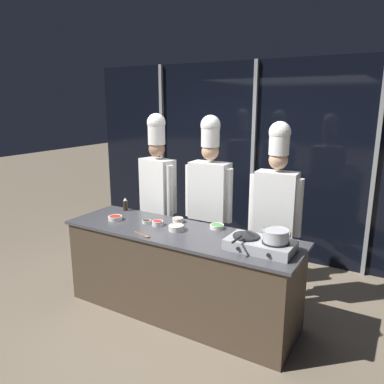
{
  "coord_description": "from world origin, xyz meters",
  "views": [
    {
      "loc": [
        1.91,
        -2.97,
        2.17
      ],
      "look_at": [
        0.0,
        0.25,
        1.25
      ],
      "focal_mm": 35.0,
      "sensor_mm": 36.0,
      "label": 1
    }
  ],
  "objects_px": {
    "chef_line": "(276,201)",
    "stock_pot": "(276,235)",
    "portable_stove": "(260,245)",
    "prep_bowl_scallions": "(217,226)",
    "prep_bowl_bell_pepper": "(158,223)",
    "prep_bowl_chicken": "(176,227)",
    "prep_bowl_shrimp": "(178,220)",
    "chef_sous": "(210,190)",
    "prep_bowl_chili_flakes": "(115,218)",
    "chef_head": "(157,184)",
    "serving_spoon_slotted": "(145,235)",
    "prep_bowl_soy_glaze": "(147,221)",
    "frying_pan": "(246,234)",
    "squeeze_bottle_soy": "(125,204)"
  },
  "relations": [
    {
      "from": "chef_line",
      "to": "stock_pot",
      "type": "bearing_deg",
      "value": 105.86
    },
    {
      "from": "portable_stove",
      "to": "prep_bowl_scallions",
      "type": "xyz_separation_m",
      "value": [
        -0.58,
        0.31,
        -0.02
      ]
    },
    {
      "from": "stock_pot",
      "to": "prep_bowl_bell_pepper",
      "type": "bearing_deg",
      "value": 176.39
    },
    {
      "from": "stock_pot",
      "to": "prep_bowl_chicken",
      "type": "xyz_separation_m",
      "value": [
        -1.04,
        0.05,
        -0.13
      ]
    },
    {
      "from": "prep_bowl_shrimp",
      "to": "prep_bowl_bell_pepper",
      "type": "bearing_deg",
      "value": -123.17
    },
    {
      "from": "chef_sous",
      "to": "chef_line",
      "type": "xyz_separation_m",
      "value": [
        0.8,
        -0.04,
        -0.01
      ]
    },
    {
      "from": "prep_bowl_chili_flakes",
      "to": "chef_line",
      "type": "distance_m",
      "value": 1.73
    },
    {
      "from": "stock_pot",
      "to": "prep_bowl_shrimp",
      "type": "distance_m",
      "value": 1.2
    },
    {
      "from": "prep_bowl_scallions",
      "to": "chef_head",
      "type": "height_order",
      "value": "chef_head"
    },
    {
      "from": "prep_bowl_chili_flakes",
      "to": "chef_sous",
      "type": "distance_m",
      "value": 1.11
    },
    {
      "from": "prep_bowl_chicken",
      "to": "serving_spoon_slotted",
      "type": "distance_m",
      "value": 0.34
    },
    {
      "from": "prep_bowl_soy_glaze",
      "to": "prep_bowl_chicken",
      "type": "bearing_deg",
      "value": -4.43
    },
    {
      "from": "prep_bowl_chili_flakes",
      "to": "frying_pan",
      "type": "bearing_deg",
      "value": -0.12
    },
    {
      "from": "prep_bowl_scallions",
      "to": "serving_spoon_slotted",
      "type": "distance_m",
      "value": 0.74
    },
    {
      "from": "chef_sous",
      "to": "stock_pot",
      "type": "bearing_deg",
      "value": 142.42
    },
    {
      "from": "squeeze_bottle_soy",
      "to": "chef_sous",
      "type": "xyz_separation_m",
      "value": [
        0.89,
        0.44,
        0.19
      ]
    },
    {
      "from": "squeeze_bottle_soy",
      "to": "prep_bowl_chili_flakes",
      "type": "distance_m",
      "value": 0.37
    },
    {
      "from": "frying_pan",
      "to": "chef_sous",
      "type": "relative_size",
      "value": 0.21
    },
    {
      "from": "chef_head",
      "to": "chef_sous",
      "type": "bearing_deg",
      "value": -162.67
    },
    {
      "from": "squeeze_bottle_soy",
      "to": "prep_bowl_chicken",
      "type": "distance_m",
      "value": 0.95
    },
    {
      "from": "stock_pot",
      "to": "chef_line",
      "type": "height_order",
      "value": "chef_line"
    },
    {
      "from": "prep_bowl_shrimp",
      "to": "serving_spoon_slotted",
      "type": "xyz_separation_m",
      "value": [
        -0.05,
        -0.52,
        -0.02
      ]
    },
    {
      "from": "portable_stove",
      "to": "frying_pan",
      "type": "relative_size",
      "value": 1.4
    },
    {
      "from": "prep_bowl_chicken",
      "to": "frying_pan",
      "type": "bearing_deg",
      "value": -4.1
    },
    {
      "from": "chef_sous",
      "to": "prep_bowl_chili_flakes",
      "type": "bearing_deg",
      "value": 44.58
    },
    {
      "from": "chef_head",
      "to": "portable_stove",
      "type": "bearing_deg",
      "value": 167.64
    },
    {
      "from": "prep_bowl_scallions",
      "to": "prep_bowl_shrimp",
      "type": "distance_m",
      "value": 0.45
    },
    {
      "from": "squeeze_bottle_soy",
      "to": "prep_bowl_chicken",
      "type": "relative_size",
      "value": 0.99
    },
    {
      "from": "prep_bowl_chicken",
      "to": "prep_bowl_bell_pepper",
      "type": "distance_m",
      "value": 0.25
    },
    {
      "from": "prep_bowl_soy_glaze",
      "to": "prep_bowl_bell_pepper",
      "type": "xyz_separation_m",
      "value": [
        0.15,
        -0.0,
        0.01
      ]
    },
    {
      "from": "prep_bowl_soy_glaze",
      "to": "chef_head",
      "type": "bearing_deg",
      "value": 115.54
    },
    {
      "from": "stock_pot",
      "to": "prep_bowl_shrimp",
      "type": "relative_size",
      "value": 2.12
    },
    {
      "from": "prep_bowl_bell_pepper",
      "to": "portable_stove",
      "type": "bearing_deg",
      "value": -4.03
    },
    {
      "from": "prep_bowl_chili_flakes",
      "to": "chef_line",
      "type": "xyz_separation_m",
      "value": [
        1.55,
        0.73,
        0.23
      ]
    },
    {
      "from": "prep_bowl_scallions",
      "to": "chef_sous",
      "type": "height_order",
      "value": "chef_sous"
    },
    {
      "from": "chef_head",
      "to": "prep_bowl_chili_flakes",
      "type": "bearing_deg",
      "value": 95.72
    },
    {
      "from": "prep_bowl_chicken",
      "to": "chef_line",
      "type": "distance_m",
      "value": 1.07
    },
    {
      "from": "chef_head",
      "to": "chef_line",
      "type": "height_order",
      "value": "chef_head"
    },
    {
      "from": "squeeze_bottle_soy",
      "to": "chef_head",
      "type": "distance_m",
      "value": 0.47
    },
    {
      "from": "prep_bowl_chicken",
      "to": "serving_spoon_slotted",
      "type": "height_order",
      "value": "prep_bowl_chicken"
    },
    {
      "from": "squeeze_bottle_soy",
      "to": "chef_line",
      "type": "xyz_separation_m",
      "value": [
        1.69,
        0.4,
        0.18
      ]
    },
    {
      "from": "stock_pot",
      "to": "prep_bowl_bell_pepper",
      "type": "xyz_separation_m",
      "value": [
        -1.29,
        0.08,
        -0.13
      ]
    },
    {
      "from": "prep_bowl_chili_flakes",
      "to": "chef_sous",
      "type": "xyz_separation_m",
      "value": [
        0.75,
        0.77,
        0.24
      ]
    },
    {
      "from": "chef_sous",
      "to": "chef_line",
      "type": "relative_size",
      "value": 1.02
    },
    {
      "from": "portable_stove",
      "to": "stock_pot",
      "type": "distance_m",
      "value": 0.17
    },
    {
      "from": "squeeze_bottle_soy",
      "to": "portable_stove",
      "type": "bearing_deg",
      "value": -10.5
    },
    {
      "from": "prep_bowl_chicken",
      "to": "prep_bowl_shrimp",
      "type": "relative_size",
      "value": 1.34
    },
    {
      "from": "frying_pan",
      "to": "squeeze_bottle_soy",
      "type": "bearing_deg",
      "value": 168.55
    },
    {
      "from": "prep_bowl_chicken",
      "to": "prep_bowl_chili_flakes",
      "type": "xyz_separation_m",
      "value": [
        -0.76,
        -0.05,
        -0.01
      ]
    },
    {
      "from": "stock_pot",
      "to": "chef_sous",
      "type": "height_order",
      "value": "chef_sous"
    }
  ]
}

